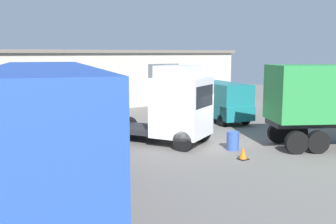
{
  "coord_description": "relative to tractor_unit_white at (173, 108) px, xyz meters",
  "views": [
    {
      "loc": [
        -12.8,
        -14.6,
        4.53
      ],
      "look_at": [
        -1.82,
        1.49,
        1.6
      ],
      "focal_mm": 42.0,
      "sensor_mm": 36.0,
      "label": 1
    }
  ],
  "objects": [
    {
      "name": "oil_drum",
      "position": [
        1.63,
        -2.61,
        -1.41
      ],
      "size": [
        0.58,
        0.58,
        0.88
      ],
      "color": "#33519E",
      "rests_on": "ground_plane"
    },
    {
      "name": "container_trailer_orange",
      "position": [
        -7.83,
        -5.03,
        0.79
      ],
      "size": [
        5.49,
        11.02,
        4.18
      ],
      "rotation": [
        0.0,
        0.0,
        1.28
      ],
      "color": "#2347A3",
      "rests_on": "ground_plane"
    },
    {
      "name": "tractor_unit_white",
      "position": [
        0.0,
        0.0,
        0.0
      ],
      "size": [
        5.26,
        6.77,
        3.93
      ],
      "rotation": [
        0.0,
        0.0,
        -1.07
      ],
      "color": "silver",
      "rests_on": "ground_plane"
    },
    {
      "name": "traffic_cone",
      "position": [
        0.82,
        -4.1,
        -1.59
      ],
      "size": [
        0.4,
        0.4,
        0.55
      ],
      "color": "black",
      "rests_on": "ground_plane"
    },
    {
      "name": "gravel_pile",
      "position": [
        12.57,
        2.42,
        -1.26
      ],
      "size": [
        4.05,
        4.05,
        1.17
      ],
      "color": "#665B4C",
      "rests_on": "ground_plane"
    },
    {
      "name": "ground_plane",
      "position": [
        1.72,
        -1.21,
        -1.85
      ],
      "size": [
        60.0,
        60.0,
        0.0
      ],
      "primitive_type": "plane",
      "color": "slate"
    },
    {
      "name": "warehouse_building",
      "position": [
        1.72,
        17.53,
        0.55
      ],
      "size": [
        28.97,
        9.99,
        4.78
      ],
      "color": "#B7B2A3",
      "rests_on": "ground_plane"
    },
    {
      "name": "delivery_van_teal",
      "position": [
        6.55,
        3.71,
        -0.44
      ],
      "size": [
        3.21,
        5.75,
        2.58
      ],
      "rotation": [
        0.0,
        0.0,
        -1.81
      ],
      "color": "#197075",
      "rests_on": "ground_plane"
    }
  ]
}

